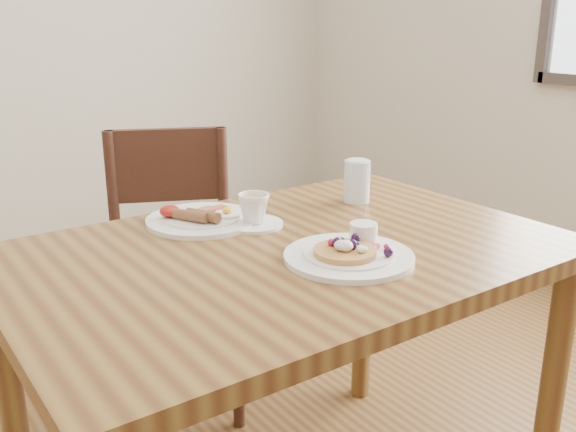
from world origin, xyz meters
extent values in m
cube|color=brown|center=(0.00, 0.00, 0.73)|extent=(1.20, 0.80, 0.04)
cylinder|color=brown|center=(0.54, -0.34, 0.35)|extent=(0.06, 0.06, 0.71)
cylinder|color=brown|center=(0.54, 0.34, 0.35)|extent=(0.06, 0.06, 0.71)
cylinder|color=brown|center=(-0.54, 0.34, 0.35)|extent=(0.06, 0.06, 0.71)
cube|color=#3A1E15|center=(0.03, 0.66, 0.45)|extent=(0.56, 0.56, 0.04)
cylinder|color=#3A1E15|center=(-0.21, 0.58, 0.21)|extent=(0.04, 0.04, 0.43)
cylinder|color=#3A1E15|center=(0.11, 0.43, 0.21)|extent=(0.04, 0.04, 0.43)
cylinder|color=#3A1E15|center=(-0.06, 0.90, 0.21)|extent=(0.04, 0.04, 0.43)
cylinder|color=#3A1E15|center=(0.26, 0.75, 0.21)|extent=(0.04, 0.04, 0.43)
cylinder|color=#3A1E15|center=(0.26, 0.75, 0.67)|extent=(0.04, 0.04, 0.43)
cylinder|color=#3A1E15|center=(-0.06, 0.90, 0.67)|extent=(0.04, 0.04, 0.43)
cube|color=#3A1E15|center=(0.11, 0.84, 0.76)|extent=(0.36, 0.19, 0.24)
cylinder|color=white|center=(0.06, -0.14, 0.76)|extent=(0.27, 0.27, 0.01)
cylinder|color=white|center=(0.06, -0.14, 0.76)|extent=(0.19, 0.19, 0.01)
cylinder|color=#B22D59|center=(0.11, -0.13, 0.77)|extent=(0.07, 0.07, 0.00)
cylinder|color=#C68C47|center=(0.04, -0.14, 0.77)|extent=(0.13, 0.13, 0.01)
ellipsoid|color=white|center=(0.04, -0.15, 0.79)|extent=(0.03, 0.03, 0.02)
ellipsoid|color=white|center=(0.05, -0.17, 0.79)|extent=(0.02, 0.02, 0.01)
cylinder|color=white|center=(0.13, -0.10, 0.79)|extent=(0.06, 0.06, 0.04)
cylinder|color=#591E07|center=(0.13, -0.10, 0.80)|extent=(0.05, 0.05, 0.00)
sphere|color=black|center=(0.07, -0.13, 0.79)|extent=(0.02, 0.02, 0.02)
sphere|color=#1E234C|center=(0.07, -0.11, 0.78)|extent=(0.01, 0.01, 0.01)
sphere|color=#1E234C|center=(0.05, -0.09, 0.78)|extent=(0.01, 0.01, 0.01)
sphere|color=#B21938|center=(0.04, -0.11, 0.79)|extent=(0.02, 0.02, 0.02)
sphere|color=black|center=(0.03, -0.13, 0.79)|extent=(0.02, 0.02, 0.02)
sphere|color=#1E234C|center=(0.03, -0.15, 0.78)|extent=(0.01, 0.01, 0.01)
sphere|color=black|center=(0.05, -0.15, 0.79)|extent=(0.02, 0.02, 0.02)
sphere|color=#1E234C|center=(0.07, -0.14, 0.78)|extent=(0.01, 0.01, 0.01)
sphere|color=#1E234C|center=(0.12, -0.18, 0.77)|extent=(0.01, 0.01, 0.01)
sphere|color=#B21938|center=(0.14, -0.14, 0.77)|extent=(0.01, 0.01, 0.01)
sphere|color=black|center=(0.13, -0.10, 0.78)|extent=(0.02, 0.02, 0.02)
cylinder|color=white|center=(-0.07, 0.26, 0.76)|extent=(0.27, 0.27, 0.01)
cylinder|color=white|center=(-0.07, 0.26, 0.76)|extent=(0.19, 0.19, 0.01)
cylinder|color=brown|center=(-0.11, 0.24, 0.78)|extent=(0.06, 0.10, 0.03)
cylinder|color=brown|center=(-0.09, 0.23, 0.78)|extent=(0.06, 0.10, 0.03)
cube|color=maroon|center=(-0.06, 0.29, 0.77)|extent=(0.08, 0.04, 0.01)
cube|color=maroon|center=(-0.04, 0.28, 0.77)|extent=(0.08, 0.03, 0.01)
cylinder|color=white|center=(-0.02, 0.23, 0.77)|extent=(0.07, 0.07, 0.00)
ellipsoid|color=yellow|center=(-0.02, 0.23, 0.78)|extent=(0.03, 0.03, 0.01)
ellipsoid|color=#A5190F|center=(-0.14, 0.30, 0.78)|extent=(0.05, 0.05, 0.03)
cylinder|color=white|center=(0.02, 0.17, 0.75)|extent=(0.14, 0.14, 0.01)
imported|color=white|center=(0.02, 0.17, 0.79)|extent=(0.10, 0.10, 0.07)
cylinder|color=tan|center=(0.02, 0.17, 0.82)|extent=(0.07, 0.07, 0.00)
cylinder|color=silver|center=(0.35, 0.18, 0.81)|extent=(0.07, 0.07, 0.11)
camera|label=1|loc=(-0.76, -1.07, 1.23)|focal=40.00mm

